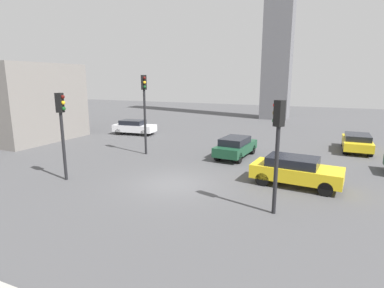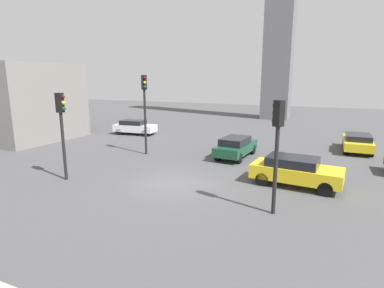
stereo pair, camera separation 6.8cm
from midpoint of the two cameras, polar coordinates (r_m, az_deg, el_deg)
ground_plane at (r=16.17m, az=-3.25°, el=-7.38°), size 100.53×100.53×0.00m
traffic_light_0 at (r=17.47m, az=-22.85°, el=4.16°), size 0.49×0.39×4.64m
traffic_light_1 at (r=22.01m, az=-8.65°, el=8.01°), size 0.47×0.46×5.60m
traffic_light_2 at (r=12.33m, az=15.60°, el=1.51°), size 0.49×0.44×4.57m
car_0 at (r=21.49m, az=8.16°, el=-0.47°), size 2.09×4.34×1.43m
car_1 at (r=26.18m, az=28.32°, el=0.34°), size 1.92×4.42×1.32m
car_2 at (r=30.64m, az=-10.49°, el=3.13°), size 4.18×2.15×1.40m
car_3 at (r=16.55m, az=18.66°, el=-4.67°), size 4.53×2.29×1.48m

